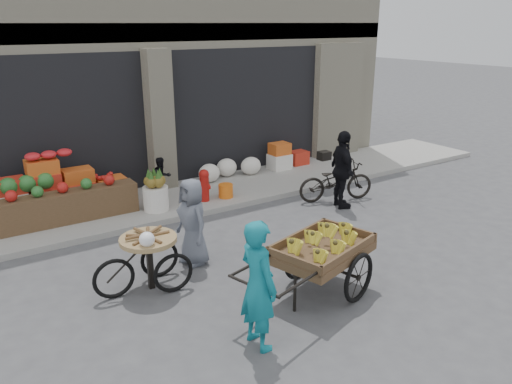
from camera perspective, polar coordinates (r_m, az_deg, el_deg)
ground at (r=8.06m, az=3.78°, el=-9.46°), size 80.00×80.00×0.00m
sidewalk at (r=11.30m, az=-8.72°, el=-0.80°), size 18.00×2.20×0.12m
building at (r=14.35m, az=-16.27°, el=16.35°), size 14.00×6.45×7.00m
fruit_display at (r=10.67m, az=-21.71°, el=0.32°), size 3.10×1.12×1.24m
pineapple_bin at (r=10.49m, az=-11.37°, el=-0.72°), size 0.52×0.52×0.50m
fire_hydrant at (r=10.83m, az=-5.93°, el=0.92°), size 0.22×0.22×0.71m
orange_bucket at (r=11.08m, az=-3.48°, el=0.14°), size 0.32×0.32×0.30m
right_bay_goods at (r=12.90m, az=0.68°, el=3.52°), size 3.35×0.60×0.70m
seated_person at (r=11.09m, az=-10.71°, el=1.57°), size 0.51×0.43×0.93m
banana_cart at (r=7.23m, az=7.38°, el=-6.32°), size 2.67×1.63×1.04m
vendor_woman at (r=6.07m, az=0.25°, el=-10.57°), size 0.43×0.63×1.67m
tricycle_cart at (r=7.59m, az=-12.16°, el=-6.95°), size 1.43×0.87×0.95m
vendor_grey at (r=8.20m, az=-7.27°, el=-3.40°), size 0.52×0.75×1.47m
bicycle at (r=11.28m, az=9.11°, el=1.23°), size 1.82×1.12×0.90m
cyclist at (r=10.75m, az=9.84°, el=2.50°), size 0.71×1.07×1.68m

